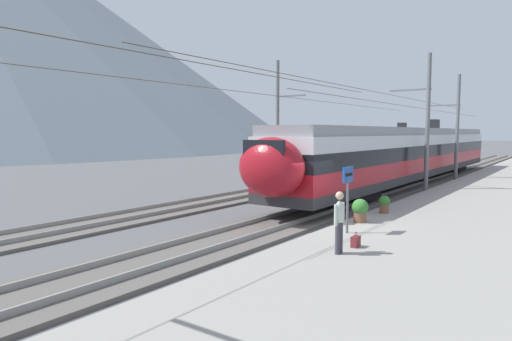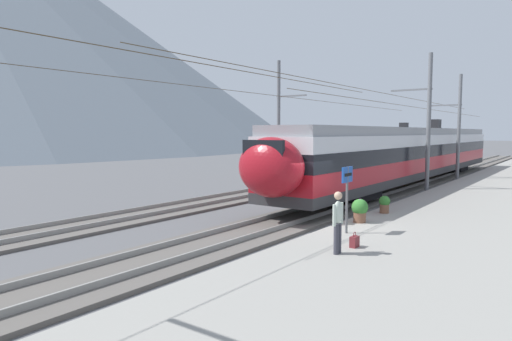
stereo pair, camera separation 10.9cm
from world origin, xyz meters
name	(u,v)px [view 1 (the left image)]	position (x,y,z in m)	size (l,w,h in m)	color
ground_plane	(321,230)	(0.00, 0.00, 0.00)	(400.00, 400.00, 0.00)	#565659
platform_slab	(437,241)	(0.00, -4.06, 0.15)	(120.00, 6.90, 0.30)	gray
track_near	(283,223)	(0.00, 1.69, 0.07)	(120.00, 3.00, 0.28)	#5B5651
track_far	(178,208)	(0.00, 7.42, 0.07)	(120.00, 3.00, 0.28)	#5B5651
train_near_platform	(410,152)	(16.01, 1.69, 2.23)	(35.16, 2.97, 4.27)	#2D2D30
train_far_track	(387,146)	(27.53, 7.42, 2.23)	(26.79, 2.91, 4.27)	#2D2D30
catenary_mast_mid	(425,121)	(12.19, -0.26, 4.20)	(39.21, 2.39, 8.05)	slate
catenary_mast_east	(455,127)	(19.89, -0.25, 3.97)	(39.21, 2.39, 7.65)	slate
catenary_mast_far_side	(279,121)	(11.53, 9.30, 4.36)	(39.21, 2.30, 8.44)	slate
platform_sign	(348,185)	(-1.20, -1.55, 1.89)	(0.70, 0.08, 2.16)	#59595B
passenger_walking	(339,219)	(-3.66, -2.42, 1.25)	(0.53, 0.22, 1.69)	#383842
handbag_beside_passenger	(356,241)	(-2.74, -2.50, 0.47)	(0.32, 0.18, 0.44)	maroon
potted_plant_platform_edge	(384,203)	(3.09, -1.23, 0.70)	(0.45, 0.45, 0.71)	brown
potted_plant_by_shelter	(360,209)	(0.70, -1.19, 0.79)	(0.60, 0.60, 0.85)	brown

